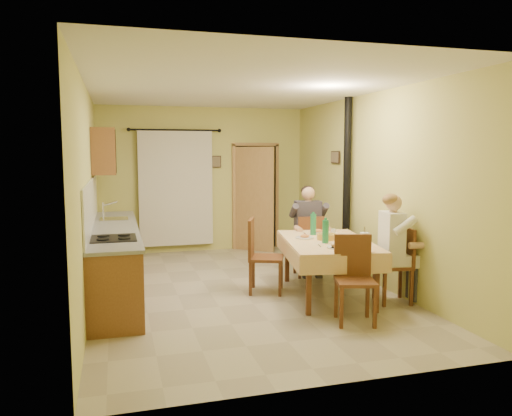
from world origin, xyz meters
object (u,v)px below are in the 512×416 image
object	(u,v)px
chair_left	(265,271)
stove_flue	(346,209)
man_right	(394,235)
dining_table	(327,268)
chair_near	(355,297)
chair_far	(308,258)
man_far	(308,220)
chair_right	(394,280)

from	to	relation	value
chair_left	stove_flue	world-z (taller)	stove_flue
man_right	dining_table	bearing A→B (deg)	62.09
dining_table	chair_near	xyz separation A→B (m)	(-0.13, -1.08, -0.09)
chair_left	dining_table	bearing A→B (deg)	84.00
man_right	chair_left	bearing A→B (deg)	66.79
chair_far	man_right	distance (m)	1.79
man_far	dining_table	bearing A→B (deg)	-91.11
chair_near	stove_flue	xyz separation A→B (m)	(0.97, 2.24, 0.73)
dining_table	chair_left	world-z (taller)	chair_left
chair_left	man_right	distance (m)	1.81
chair_far	stove_flue	distance (m)	1.01
dining_table	chair_far	xyz separation A→B (m)	(0.16, 1.08, -0.09)
chair_far	man_right	xyz separation A→B (m)	(0.54, -1.60, 0.59)
dining_table	chair_right	world-z (taller)	chair_right
chair_far	chair_right	world-z (taller)	chair_right
chair_left	stove_flue	xyz separation A→B (m)	(1.60, 0.77, 0.73)
dining_table	chair_far	size ratio (longest dim) A/B	2.09
man_far	man_right	world-z (taller)	same
chair_right	stove_flue	xyz separation A→B (m)	(0.13, 1.68, 0.73)
dining_table	chair_left	distance (m)	0.86
dining_table	chair_near	distance (m)	1.09
chair_left	chair_far	bearing A→B (deg)	148.24
dining_table	man_far	world-z (taller)	man_far
chair_right	man_right	distance (m)	0.59
chair_near	stove_flue	size ratio (longest dim) A/B	0.35
chair_left	man_far	size ratio (longest dim) A/B	0.74
chair_near	chair_left	size ratio (longest dim) A/B	0.97
man_far	stove_flue	xyz separation A→B (m)	(0.68, 0.07, 0.15)
dining_table	stove_flue	size ratio (longest dim) A/B	0.72
chair_far	chair_right	bearing A→B (deg)	-63.82
chair_right	stove_flue	world-z (taller)	stove_flue
chair_right	chair_near	bearing A→B (deg)	132.52
dining_table	man_right	size ratio (longest dim) A/B	1.45
man_far	man_right	distance (m)	1.70
chair_far	chair_near	bearing A→B (deg)	-90.46
chair_near	chair_right	size ratio (longest dim) A/B	1.02
chair_right	stove_flue	size ratio (longest dim) A/B	0.35
man_right	stove_flue	size ratio (longest dim) A/B	0.50
man_far	man_right	xyz separation A→B (m)	(0.54, -1.61, 0.00)
chair_far	man_right	bearing A→B (deg)	-64.24
stove_flue	chair_left	bearing A→B (deg)	-154.25
chair_far	chair_left	world-z (taller)	chair_left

